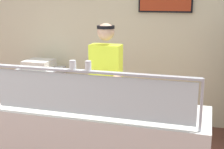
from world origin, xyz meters
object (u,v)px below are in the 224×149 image
pizza_tray (100,103)px  worker_figure (106,84)px  pepper_flake_shaker (88,66)px  pizza_box_stack (39,64)px  parmesan_shaker (73,66)px  pizza_server (97,101)px

pizza_tray → worker_figure: bearing=101.9°
pepper_flake_shaker → pizza_box_stack: (-1.70, 2.10, -0.49)m
parmesan_shaker → worker_figure: bearing=91.3°
pizza_tray → parmesan_shaker: (-0.11, -0.44, 0.49)m
pizza_server → parmesan_shaker: size_ratio=3.30×
parmesan_shaker → pizza_box_stack: (-1.55, 2.10, -0.49)m
pizza_tray → pizza_box_stack: pizza_box_stack is taller
worker_figure → pizza_box_stack: size_ratio=3.78×
parmesan_shaker → worker_figure: (-0.02, 1.06, -0.45)m
pepper_flake_shaker → pizza_tray: bearing=95.7°
pizza_server → worker_figure: (-0.11, 0.64, 0.02)m
pizza_server → parmesan_shaker: parmesan_shaker is taller
worker_figure → pepper_flake_shaker: bearing=-80.6°
pizza_tray → pizza_box_stack: (-1.66, 1.66, 0.00)m
pepper_flake_shaker → parmesan_shaker: bearing=180.0°
pizza_server → worker_figure: 0.65m
pizza_tray → worker_figure: 0.63m
pizza_server → pizza_tray: bearing=32.3°
pizza_tray → pepper_flake_shaker: bearing=-84.3°
parmesan_shaker → pizza_server: bearing=78.5°
pizza_tray → parmesan_shaker: 0.66m
pepper_flake_shaker → worker_figure: size_ratio=0.05×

